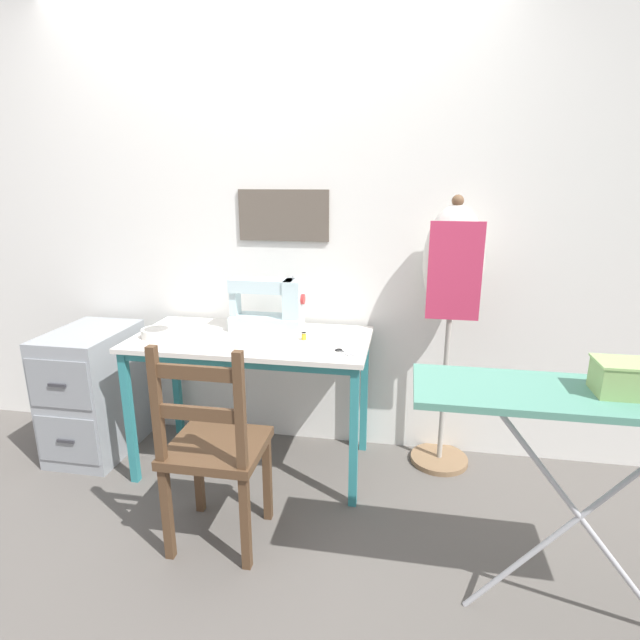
% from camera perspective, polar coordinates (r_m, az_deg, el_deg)
% --- Properties ---
extents(ground_plane, '(14.00, 14.00, 0.00)m').
position_cam_1_polar(ground_plane, '(2.72, -9.38, -19.28)').
color(ground_plane, '#5B5651').
extents(wall_back, '(10.00, 0.07, 2.55)m').
position_cam_1_polar(wall_back, '(2.90, -6.00, 10.18)').
color(wall_back, silver).
rests_on(wall_back, ground_plane).
extents(sewing_table, '(1.24, 0.62, 0.75)m').
position_cam_1_polar(sewing_table, '(2.66, -7.93, -3.75)').
color(sewing_table, silver).
rests_on(sewing_table, ground_plane).
extents(sewing_machine, '(0.41, 0.16, 0.31)m').
position_cam_1_polar(sewing_machine, '(2.72, -5.68, 1.53)').
color(sewing_machine, silver).
rests_on(sewing_machine, sewing_table).
extents(fabric_bowl, '(0.16, 0.16, 0.05)m').
position_cam_1_polar(fabric_bowl, '(2.75, -18.17, -1.38)').
color(fabric_bowl, silver).
rests_on(fabric_bowl, sewing_table).
extents(scissors, '(0.11, 0.10, 0.01)m').
position_cam_1_polar(scissors, '(2.40, 2.52, -3.61)').
color(scissors, silver).
rests_on(scissors, sewing_table).
extents(thread_spool_near_machine, '(0.03, 0.03, 0.04)m').
position_cam_1_polar(thread_spool_near_machine, '(2.57, -1.85, -1.87)').
color(thread_spool_near_machine, yellow).
rests_on(thread_spool_near_machine, sewing_table).
extents(wooden_chair, '(0.40, 0.38, 0.95)m').
position_cam_1_polar(wooden_chair, '(2.22, -11.99, -14.33)').
color(wooden_chair, '#513823').
rests_on(wooden_chair, ground_plane).
extents(filing_cabinet, '(0.39, 0.57, 0.73)m').
position_cam_1_polar(filing_cabinet, '(3.20, -24.37, -7.46)').
color(filing_cabinet, '#93999E').
rests_on(filing_cabinet, ground_plane).
extents(dress_form, '(0.32, 0.32, 1.48)m').
position_cam_1_polar(dress_form, '(2.66, 14.87, 4.53)').
color(dress_form, '#846647').
rests_on(dress_form, ground_plane).
extents(ironing_board, '(1.17, 0.34, 0.90)m').
position_cam_1_polar(ironing_board, '(1.85, 29.15, -8.77)').
color(ironing_board, '#518E7A').
rests_on(ironing_board, ground_plane).
extents(storage_box, '(0.20, 0.14, 0.11)m').
position_cam_1_polar(storage_box, '(1.85, 31.68, -5.68)').
color(storage_box, '#8EB266').
rests_on(storage_box, ironing_board).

